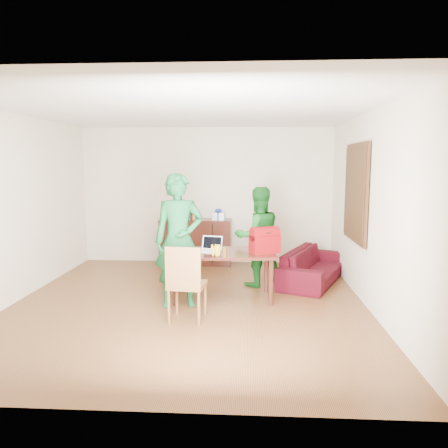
# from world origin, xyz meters

# --- Properties ---
(room) EXTENTS (5.20, 5.70, 2.90)m
(room) POSITION_xyz_m (0.01, 0.13, 1.31)
(room) COLOR #422110
(room) RESTS_ON ground
(table) EXTENTS (1.55, 0.93, 0.70)m
(table) POSITION_xyz_m (0.48, 0.29, 0.62)
(table) COLOR black
(table) RESTS_ON ground
(chair) EXTENTS (0.49, 0.47, 0.98)m
(chair) POSITION_xyz_m (0.07, -0.65, 0.29)
(chair) COLOR brown
(chair) RESTS_ON ground
(person_near) EXTENTS (0.76, 0.59, 1.86)m
(person_near) POSITION_xyz_m (-0.11, -0.07, 0.93)
(person_near) COLOR #125529
(person_near) RESTS_ON ground
(person_far) EXTENTS (0.94, 0.83, 1.62)m
(person_far) POSITION_xyz_m (1.00, 1.03, 0.81)
(person_far) COLOR #135618
(person_far) RESTS_ON ground
(laptop) EXTENTS (0.35, 0.28, 0.22)m
(laptop) POSITION_xyz_m (0.28, 0.28, 0.75)
(laptop) COLOR white
(laptop) RESTS_ON table
(bananas) EXTENTS (0.20, 0.15, 0.07)m
(bananas) POSITION_xyz_m (0.40, -0.04, 0.74)
(bananas) COLOR gold
(bananas) RESTS_ON table
(bottle) EXTENTS (0.07, 0.07, 0.17)m
(bottle) POSITION_xyz_m (0.52, -0.11, 0.79)
(bottle) COLOR #513412
(bottle) RESTS_ON table
(red_bag) EXTENTS (0.47, 0.38, 0.30)m
(red_bag) POSITION_xyz_m (1.08, 0.25, 0.85)
(red_bag) COLOR #700708
(red_bag) RESTS_ON table
(sofa) EXTENTS (1.41, 2.01, 0.55)m
(sofa) POSITION_xyz_m (1.95, 1.32, 0.27)
(sofa) COLOR #37070B
(sofa) RESTS_ON ground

